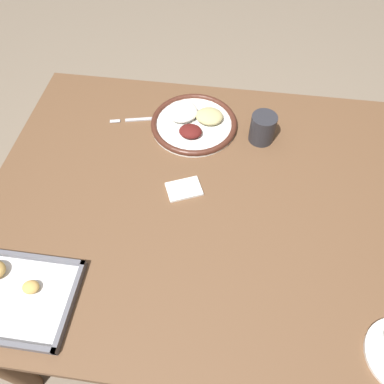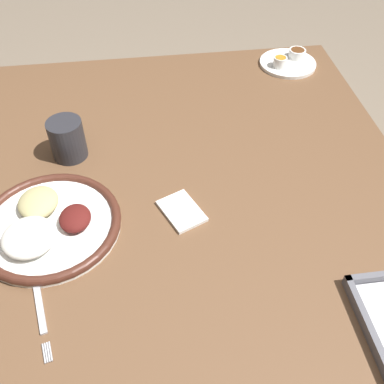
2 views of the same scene
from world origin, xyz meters
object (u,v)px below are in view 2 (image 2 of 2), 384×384
at_px(dinner_plate, 48,224).
at_px(drinking_cup, 67,139).
at_px(fork, 39,303).
at_px(saucer_plate, 288,61).
at_px(napkin, 182,211).

xyz_separation_m(dinner_plate, drinking_cup, (-0.23, 0.03, 0.03)).
bearing_deg(fork, drinking_cup, 161.85).
bearing_deg(dinner_plate, saucer_plate, 130.28).
distance_m(dinner_plate, napkin, 0.28).
bearing_deg(drinking_cup, napkin, 47.80).
bearing_deg(fork, napkin, 110.32).
bearing_deg(napkin, dinner_plate, -88.16).
relative_size(saucer_plate, drinking_cup, 1.76).
height_order(fork, drinking_cup, drinking_cup).
xyz_separation_m(saucer_plate, drinking_cup, (0.34, -0.64, 0.04)).
distance_m(drinking_cup, napkin, 0.33).
distance_m(fork, saucer_plate, 1.00).
bearing_deg(drinking_cup, dinner_plate, -8.26).
relative_size(dinner_plate, napkin, 2.42).
bearing_deg(fork, dinner_plate, 166.21).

